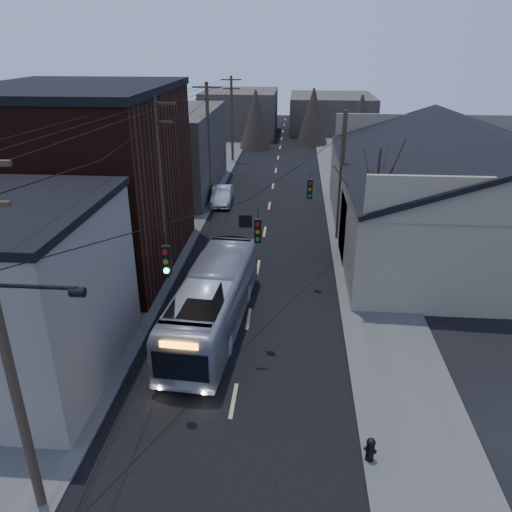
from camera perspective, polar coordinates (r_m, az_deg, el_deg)
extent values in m
cube|color=black|center=(38.99, 1.37, 4.87)|extent=(9.00, 110.00, 0.02)
cube|color=#474744|center=(39.84, -8.04, 5.13)|extent=(4.00, 110.00, 0.12)
cube|color=#474744|center=(39.17, 10.94, 4.61)|extent=(4.00, 110.00, 0.12)
cube|color=gray|center=(21.33, -27.24, -4.18)|extent=(8.00, 8.00, 7.00)
cube|color=black|center=(30.39, -19.09, 8.00)|extent=(10.00, 12.00, 10.00)
cube|color=#36312B|center=(45.31, -10.46, 11.72)|extent=(9.00, 14.00, 7.00)
cube|color=gray|center=(35.15, 22.65, 5.20)|extent=(16.00, 20.00, 5.00)
cube|color=black|center=(33.21, 16.99, 11.81)|extent=(8.16, 20.60, 2.86)
cube|color=#36312B|center=(72.95, -1.82, 16.05)|extent=(10.00, 12.00, 6.00)
cube|color=#36312B|center=(77.68, 8.57, 15.90)|extent=(12.00, 14.00, 5.00)
cone|color=black|center=(28.66, 13.37, 4.83)|extent=(0.40, 0.40, 7.20)
cylinder|color=#382B1E|center=(14.13, -26.62, -10.06)|extent=(0.28, 0.28, 10.50)
cylinder|color=#382B1E|center=(26.92, -10.84, 6.98)|extent=(0.28, 0.28, 10.00)
cube|color=#382B1E|center=(26.02, -11.63, 16.73)|extent=(2.20, 0.12, 0.12)
cylinder|color=#382B1E|center=(41.23, -5.44, 12.62)|extent=(0.28, 0.28, 9.50)
cube|color=#382B1E|center=(40.64, -5.68, 18.65)|extent=(2.20, 0.12, 0.12)
cylinder|color=#382B1E|center=(55.90, -2.77, 15.30)|extent=(0.28, 0.28, 9.00)
cube|color=#382B1E|center=(55.47, -2.85, 19.49)|extent=(2.20, 0.12, 0.12)
cylinder|color=#382B1E|center=(33.06, 9.71, 8.78)|extent=(0.28, 0.28, 8.50)
cube|color=black|center=(16.30, -10.17, -0.46)|extent=(0.28, 0.20, 1.00)
cube|color=black|center=(20.23, 0.21, 2.90)|extent=(0.28, 0.20, 1.00)
cube|color=black|center=(25.86, 6.16, 7.63)|extent=(0.28, 0.20, 1.00)
imported|color=#A2A5AE|center=(23.07, -4.91, -5.07)|extent=(3.24, 10.70, 2.94)
imported|color=#B8B9C0|center=(41.27, -3.92, 6.92)|extent=(1.77, 4.44, 1.44)
cylinder|color=black|center=(17.40, 12.91, -20.93)|extent=(0.27, 0.27, 0.67)
sphere|color=black|center=(17.15, 13.02, -20.05)|extent=(0.29, 0.29, 0.29)
cylinder|color=black|center=(17.36, 12.92, -20.79)|extent=(0.41, 0.27, 0.13)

